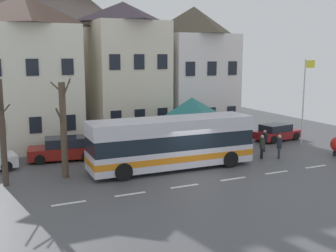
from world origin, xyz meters
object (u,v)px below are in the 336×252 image
object	(u,v)px
pedestrian_00	(265,139)
pedestrian_03	(262,145)
hilltop_castle	(49,35)
bus_shelter	(192,108)
pedestrian_01	(245,137)
flagpole	(305,95)
parked_car_00	(277,132)
bare_tree_01	(2,130)
parked_car_01	(64,149)
townhouse_02	(193,71)
bare_tree_02	(64,129)
townhouse_00	(28,73)
transit_bus	(172,143)
parked_car_03	(215,135)
townhouse_01	(124,71)
public_bench	(150,142)
pedestrian_02	(279,145)

from	to	relation	value
pedestrian_00	pedestrian_03	bearing A→B (deg)	-132.72
hilltop_castle	bus_shelter	world-z (taller)	hilltop_castle
pedestrian_01	flagpole	xyz separation A→B (m)	(4.89, -0.47, 2.86)
parked_car_00	bare_tree_01	world-z (taller)	bare_tree_01
hilltop_castle	parked_car_01	bearing A→B (deg)	-97.64
townhouse_02	pedestrian_01	bearing A→B (deg)	-86.74
parked_car_00	pedestrian_00	world-z (taller)	pedestrian_00
parked_car_01	bare_tree_02	xyz separation A→B (m)	(-0.67, -3.97, 2.01)
pedestrian_00	pedestrian_03	xyz separation A→B (m)	(-1.38, -1.49, -0.03)
parked_car_01	bare_tree_01	world-z (taller)	bare_tree_01
parked_car_01	townhouse_00	bearing A→B (deg)	-65.01
parked_car_01	flagpole	xyz separation A→B (m)	(17.45, -2.81, 3.03)
pedestrian_01	bus_shelter	bearing A→B (deg)	161.42
transit_bus	parked_car_03	xyz separation A→B (m)	(5.94, 4.82, -0.86)
transit_bus	flagpole	bearing A→B (deg)	10.79
townhouse_01	parked_car_03	bearing A→B (deg)	-44.31
hilltop_castle	bare_tree_02	bearing A→B (deg)	-97.91
bus_shelter	public_bench	bearing A→B (deg)	142.41
pedestrian_03	public_bench	xyz separation A→B (m)	(-5.53, 5.92, -0.41)
bus_shelter	parked_car_03	world-z (taller)	bus_shelter
bare_tree_02	transit_bus	bearing A→B (deg)	-8.00
pedestrian_02	public_bench	bearing A→B (deg)	135.82
pedestrian_01	pedestrian_03	size ratio (longest dim) A/B	0.99
parked_car_00	flagpole	size ratio (longest dim) A/B	0.64
parked_car_00	bare_tree_01	bearing A→B (deg)	-179.43
pedestrian_00	bare_tree_01	xyz separation A→B (m)	(-17.07, -0.47, 2.02)
townhouse_00	hilltop_castle	size ratio (longest dim) A/B	0.25
townhouse_02	flagpole	xyz separation A→B (m)	(5.31, -7.74, -1.60)
townhouse_01	bus_shelter	size ratio (longest dim) A/B	2.85
public_bench	bare_tree_02	size ratio (longest dim) A/B	0.26
townhouse_00	townhouse_01	distance (m)	7.46
pedestrian_02	parked_car_00	bearing A→B (deg)	52.22
pedestrian_00	flagpole	distance (m)	5.11
bus_shelter	parked_car_03	xyz separation A→B (m)	(2.61, 1.07, -2.39)
parked_car_03	public_bench	distance (m)	5.13
townhouse_01	townhouse_00	bearing A→B (deg)	-176.61
transit_bus	bare_tree_01	bearing A→B (deg)	176.67
transit_bus	pedestrian_00	bearing A→B (deg)	10.00
pedestrian_00	public_bench	distance (m)	8.22
bare_tree_01	public_bench	bearing A→B (deg)	25.76
townhouse_01	public_bench	bearing A→B (deg)	-85.57
flagpole	bare_tree_01	size ratio (longest dim) A/B	1.15
bus_shelter	pedestrian_02	xyz separation A→B (m)	(4.13, -4.51, -2.16)
townhouse_00	public_bench	xyz separation A→B (m)	(7.80, -4.01, -4.99)
parked_car_01	pedestrian_00	world-z (taller)	pedestrian_00
hilltop_castle	bare_tree_02	world-z (taller)	hilltop_castle
public_bench	flagpole	world-z (taller)	flagpole
pedestrian_00	flagpole	xyz separation A→B (m)	(4.18, 0.82, 2.83)
pedestrian_02	townhouse_00	bearing A→B (deg)	144.10
townhouse_00	pedestrian_01	world-z (taller)	townhouse_00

